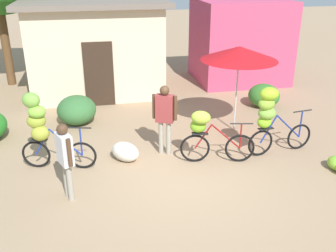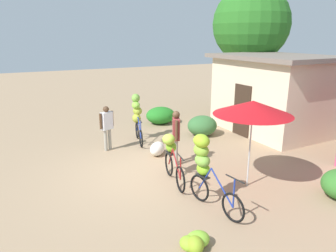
{
  "view_description": "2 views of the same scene",
  "coord_description": "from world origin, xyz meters",
  "px_view_note": "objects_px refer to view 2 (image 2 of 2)",
  "views": [
    {
      "loc": [
        -1.67,
        -6.81,
        4.2
      ],
      "look_at": [
        -0.13,
        0.89,
        0.84
      ],
      "focal_mm": 41.27,
      "sensor_mm": 36.0,
      "label": 1
    },
    {
      "loc": [
        7.49,
        -2.99,
        3.75
      ],
      "look_at": [
        -0.09,
        0.93,
        1.27
      ],
      "focal_mm": 32.88,
      "sensor_mm": 36.0,
      "label": 2
    }
  ],
  "objects_px": {
    "building_low": "(273,93)",
    "bicycle_near_pile": "(172,154)",
    "market_umbrella": "(253,108)",
    "produce_sack": "(157,149)",
    "tree_behind_building": "(251,25)",
    "person_vendor": "(176,132)",
    "bicycle_leftmost": "(137,114)",
    "person_bystander": "(107,124)",
    "bicycle_center_loaded": "(205,164)",
    "banana_pile_on_ground": "(195,242)"
  },
  "relations": [
    {
      "from": "market_umbrella",
      "to": "produce_sack",
      "type": "bearing_deg",
      "value": -159.08
    },
    {
      "from": "produce_sack",
      "to": "bicycle_leftmost",
      "type": "bearing_deg",
      "value": 180.0
    },
    {
      "from": "bicycle_leftmost",
      "to": "person_bystander",
      "type": "xyz_separation_m",
      "value": [
        0.53,
        -1.3,
        -0.07
      ]
    },
    {
      "from": "person_vendor",
      "to": "bicycle_near_pile",
      "type": "bearing_deg",
      "value": -35.35
    },
    {
      "from": "tree_behind_building",
      "to": "bicycle_leftmost",
      "type": "bearing_deg",
      "value": -74.92
    },
    {
      "from": "building_low",
      "to": "bicycle_center_loaded",
      "type": "bearing_deg",
      "value": -57.36
    },
    {
      "from": "building_low",
      "to": "person_vendor",
      "type": "height_order",
      "value": "building_low"
    },
    {
      "from": "bicycle_leftmost",
      "to": "person_bystander",
      "type": "distance_m",
      "value": 1.41
    },
    {
      "from": "tree_behind_building",
      "to": "market_umbrella",
      "type": "height_order",
      "value": "tree_behind_building"
    },
    {
      "from": "bicycle_center_loaded",
      "to": "market_umbrella",
      "type": "bearing_deg",
      "value": 99.26
    },
    {
      "from": "market_umbrella",
      "to": "bicycle_near_pile",
      "type": "bearing_deg",
      "value": -128.37
    },
    {
      "from": "bicycle_near_pile",
      "to": "person_vendor",
      "type": "xyz_separation_m",
      "value": [
        -0.84,
        0.59,
        0.28
      ]
    },
    {
      "from": "tree_behind_building",
      "to": "person_vendor",
      "type": "height_order",
      "value": "tree_behind_building"
    },
    {
      "from": "market_umbrella",
      "to": "person_vendor",
      "type": "bearing_deg",
      "value": -154.75
    },
    {
      "from": "produce_sack",
      "to": "banana_pile_on_ground",
      "type": "bearing_deg",
      "value": -17.13
    },
    {
      "from": "bicycle_center_loaded",
      "to": "person_bystander",
      "type": "relative_size",
      "value": 1.1
    },
    {
      "from": "banana_pile_on_ground",
      "to": "produce_sack",
      "type": "xyz_separation_m",
      "value": [
        -4.54,
        1.4,
        0.08
      ]
    },
    {
      "from": "market_umbrella",
      "to": "banana_pile_on_ground",
      "type": "xyz_separation_m",
      "value": [
        1.51,
        -2.56,
        -1.94
      ]
    },
    {
      "from": "bicycle_leftmost",
      "to": "produce_sack",
      "type": "xyz_separation_m",
      "value": [
        1.73,
        -0.0,
        -0.78
      ]
    },
    {
      "from": "market_umbrella",
      "to": "produce_sack",
      "type": "height_order",
      "value": "market_umbrella"
    },
    {
      "from": "bicycle_center_loaded",
      "to": "person_vendor",
      "type": "bearing_deg",
      "value": 167.13
    },
    {
      "from": "bicycle_near_pile",
      "to": "bicycle_center_loaded",
      "type": "bearing_deg",
      "value": 2.32
    },
    {
      "from": "building_low",
      "to": "market_umbrella",
      "type": "relative_size",
      "value": 2.08
    },
    {
      "from": "bicycle_leftmost",
      "to": "banana_pile_on_ground",
      "type": "height_order",
      "value": "bicycle_leftmost"
    },
    {
      "from": "bicycle_center_loaded",
      "to": "bicycle_leftmost",
      "type": "bearing_deg",
      "value": 175.91
    },
    {
      "from": "building_low",
      "to": "bicycle_near_pile",
      "type": "relative_size",
      "value": 2.84
    },
    {
      "from": "market_umbrella",
      "to": "person_bystander",
      "type": "distance_m",
      "value": 5.03
    },
    {
      "from": "building_low",
      "to": "banana_pile_on_ground",
      "type": "bearing_deg",
      "value": -53.94
    },
    {
      "from": "building_low",
      "to": "bicycle_near_pile",
      "type": "distance_m",
      "value": 6.27
    },
    {
      "from": "produce_sack",
      "to": "person_bystander",
      "type": "xyz_separation_m",
      "value": [
        -1.2,
        -1.3,
        0.72
      ]
    },
    {
      "from": "bicycle_near_pile",
      "to": "person_bystander",
      "type": "xyz_separation_m",
      "value": [
        -2.98,
        -0.89,
        0.2
      ]
    },
    {
      "from": "tree_behind_building",
      "to": "building_low",
      "type": "bearing_deg",
      "value": -23.75
    },
    {
      "from": "building_low",
      "to": "market_umbrella",
      "type": "bearing_deg",
      "value": -50.94
    },
    {
      "from": "tree_behind_building",
      "to": "bicycle_near_pile",
      "type": "bearing_deg",
      "value": -53.44
    },
    {
      "from": "bicycle_near_pile",
      "to": "tree_behind_building",
      "type": "bearing_deg",
      "value": 126.56
    },
    {
      "from": "banana_pile_on_ground",
      "to": "person_vendor",
      "type": "height_order",
      "value": "person_vendor"
    },
    {
      "from": "tree_behind_building",
      "to": "bicycle_leftmost",
      "type": "height_order",
      "value": "tree_behind_building"
    },
    {
      "from": "building_low",
      "to": "bicycle_near_pile",
      "type": "xyz_separation_m",
      "value": [
        2.19,
        -5.82,
        -0.82
      ]
    },
    {
      "from": "person_vendor",
      "to": "person_bystander",
      "type": "relative_size",
      "value": 1.08
    },
    {
      "from": "bicycle_center_loaded",
      "to": "person_vendor",
      "type": "xyz_separation_m",
      "value": [
        -2.34,
        0.53,
        0.02
      ]
    },
    {
      "from": "bicycle_leftmost",
      "to": "produce_sack",
      "type": "relative_size",
      "value": 2.49
    },
    {
      "from": "person_vendor",
      "to": "market_umbrella",
      "type": "bearing_deg",
      "value": 25.25
    },
    {
      "from": "market_umbrella",
      "to": "person_vendor",
      "type": "xyz_separation_m",
      "value": [
        -2.09,
        -0.98,
        -1.06
      ]
    },
    {
      "from": "market_umbrella",
      "to": "bicycle_center_loaded",
      "type": "relative_size",
      "value": 1.33
    },
    {
      "from": "bicycle_center_loaded",
      "to": "banana_pile_on_ground",
      "type": "relative_size",
      "value": 2.56
    },
    {
      "from": "building_low",
      "to": "tree_behind_building",
      "type": "relative_size",
      "value": 0.76
    },
    {
      "from": "tree_behind_building",
      "to": "bicycle_leftmost",
      "type": "distance_m",
      "value": 7.78
    },
    {
      "from": "person_bystander",
      "to": "bicycle_near_pile",
      "type": "bearing_deg",
      "value": 16.54
    },
    {
      "from": "tree_behind_building",
      "to": "person_bystander",
      "type": "bearing_deg",
      "value": -73.73
    },
    {
      "from": "tree_behind_building",
      "to": "produce_sack",
      "type": "height_order",
      "value": "tree_behind_building"
    }
  ]
}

